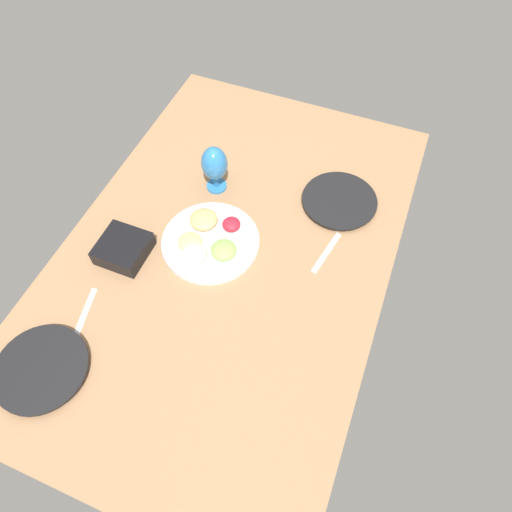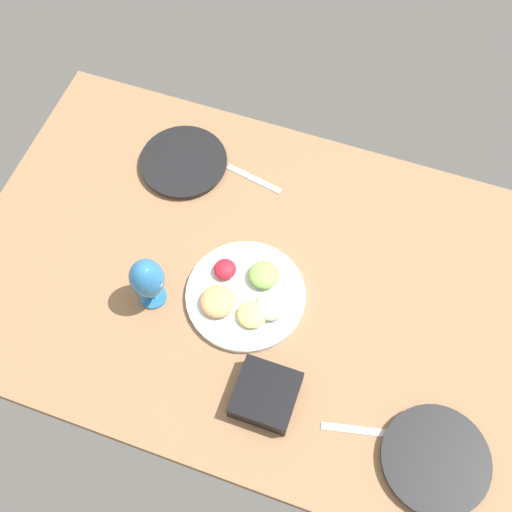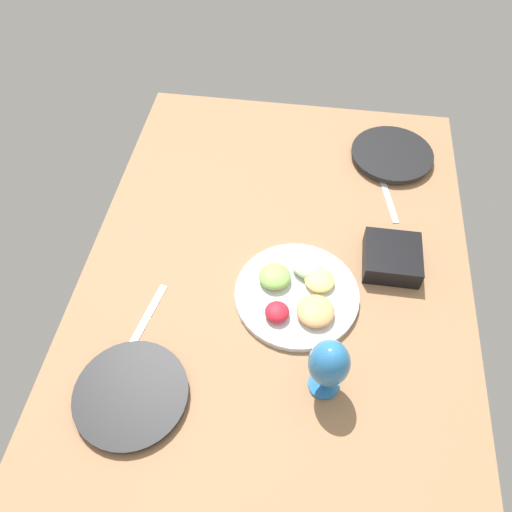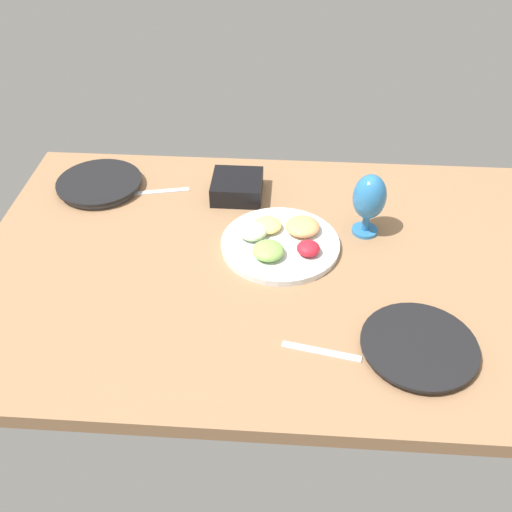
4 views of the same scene
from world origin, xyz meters
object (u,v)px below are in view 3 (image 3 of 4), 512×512
Objects in this scene: dinner_plate_right at (392,155)px; hurricane_glass_blue at (329,365)px; fruit_platter at (298,292)px; square_bowl_black at (392,257)px; dinner_plate_left at (131,395)px.

dinner_plate_right is 82.60cm from hurricane_glass_blue.
square_bowl_black reaches higher than fruit_platter.
fruit_platter reaches higher than dinner_plate_left.
dinner_plate_right is 1.42× the size of hurricane_glass_blue.
dinner_plate_right is at bearing -11.98° from hurricane_glass_blue.
hurricane_glass_blue is at bearing -78.42° from dinner_plate_left.
dinner_plate_left is 75.02cm from square_bowl_black.
dinner_plate_right is 62.02cm from fruit_platter.
fruit_platter is 2.15× the size of square_bowl_black.
dinner_plate_left is 47.71cm from fruit_platter.
fruit_platter reaches higher than dinner_plate_right.
hurricane_glass_blue reaches higher than dinner_plate_right.
square_bowl_black is at bearing -51.95° from dinner_plate_left.
square_bowl_black is (13.85, -24.00, 1.45)cm from fruit_platter.
square_bowl_black is at bearing -60.01° from fruit_platter.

